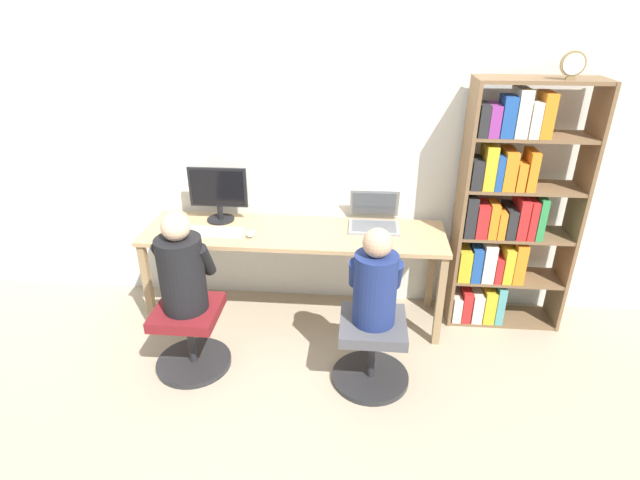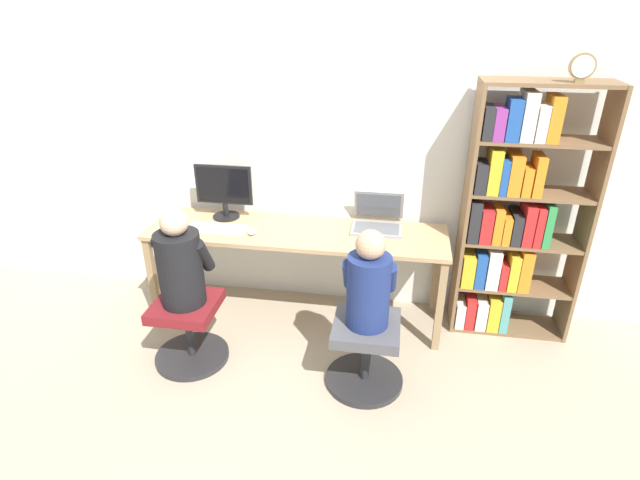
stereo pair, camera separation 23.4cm
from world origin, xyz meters
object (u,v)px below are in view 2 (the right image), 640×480
object	(u,v)px
desktop_monitor	(224,191)
bookshelf	(511,220)
office_chair_right	(365,351)
desk_clock	(582,67)
laptop	(377,221)
person_at_laptop	(369,284)
person_at_monitor	(180,263)
office_chair_left	(189,328)
keyboard	(216,228)

from	to	relation	value
desktop_monitor	bookshelf	bearing A→B (deg)	-1.70
office_chair_right	desk_clock	distance (m)	2.08
desktop_monitor	office_chair_right	world-z (taller)	desktop_monitor
laptop	person_at_laptop	xyz separation A→B (m)	(0.00, -0.80, -0.05)
desktop_monitor	person_at_monitor	xyz separation A→B (m)	(-0.04, -0.76, -0.20)
office_chair_left	person_at_laptop	bearing A→B (deg)	-1.92
person_at_monitor	desk_clock	bearing A→B (deg)	15.56
laptop	person_at_monitor	distance (m)	1.40
keyboard	desk_clock	world-z (taller)	desk_clock
office_chair_right	person_at_monitor	bearing A→B (deg)	177.63
desktop_monitor	laptop	bearing A→B (deg)	-0.19
desktop_monitor	person_at_laptop	xyz separation A→B (m)	(1.14, -0.81, -0.21)
desktop_monitor	office_chair_left	world-z (taller)	desktop_monitor
desktop_monitor	laptop	world-z (taller)	desktop_monitor
desktop_monitor	keyboard	xyz separation A→B (m)	(0.00, -0.23, -0.20)
desktop_monitor	keyboard	bearing A→B (deg)	-89.16
desk_clock	person_at_monitor	bearing A→B (deg)	-164.44
person_at_laptop	desktop_monitor	bearing A→B (deg)	144.64
laptop	office_chair_left	xyz separation A→B (m)	(-1.17, -0.76, -0.53)
office_chair_right	bookshelf	size ratio (longest dim) A/B	0.28
office_chair_left	bookshelf	xyz separation A→B (m)	(2.07, 0.71, 0.63)
bookshelf	desk_clock	bearing A→B (deg)	-16.61
desktop_monitor	office_chair_left	size ratio (longest dim) A/B	0.87
laptop	office_chair_right	size ratio (longest dim) A/B	0.73
office_chair_left	desk_clock	bearing A→B (deg)	15.67
office_chair_left	office_chair_right	bearing A→B (deg)	-2.13
laptop	bookshelf	xyz separation A→B (m)	(0.90, -0.06, 0.10)
laptop	office_chair_left	distance (m)	1.50
person_at_monitor	person_at_laptop	distance (m)	1.18
desktop_monitor	person_at_laptop	world-z (taller)	desktop_monitor
person_at_laptop	bookshelf	size ratio (longest dim) A/B	0.35
keyboard	office_chair_right	xyz separation A→B (m)	(1.13, -0.58, -0.49)
office_chair_left	person_at_monitor	world-z (taller)	person_at_monitor
keyboard	laptop	bearing A→B (deg)	11.18
laptop	keyboard	world-z (taller)	laptop
office_chair_left	person_at_monitor	size ratio (longest dim) A/B	0.76
desk_clock	laptop	bearing A→B (deg)	173.75
person_at_laptop	desk_clock	distance (m)	1.73
person_at_monitor	bookshelf	size ratio (longest dim) A/B	0.36
office_chair_left	bookshelf	distance (m)	2.28
laptop	desk_clock	bearing A→B (deg)	-6.25
person_at_laptop	office_chair_left	bearing A→B (deg)	178.08
laptop	office_chair_right	world-z (taller)	laptop
keyboard	person_at_laptop	xyz separation A→B (m)	(1.13, -0.58, -0.01)
desktop_monitor	bookshelf	xyz separation A→B (m)	(2.03, -0.06, -0.06)
office_chair_right	bookshelf	bearing A→B (deg)	40.05
person_at_laptop	bookshelf	distance (m)	1.17
office_chair_left	laptop	bearing A→B (deg)	33.05
laptop	person_at_monitor	world-z (taller)	person_at_monitor
bookshelf	person_at_monitor	bearing A→B (deg)	-161.25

